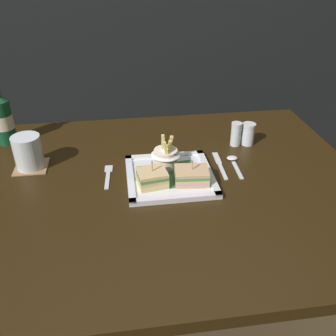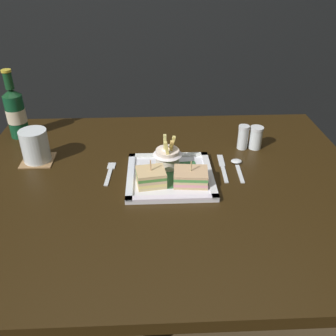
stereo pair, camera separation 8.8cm
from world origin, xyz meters
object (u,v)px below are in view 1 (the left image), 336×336
dining_table (166,216)px  square_plate (170,176)px  spoon (234,161)px  fries_cup (166,155)px  knife (220,164)px  pepper_shaker (248,135)px  fork (108,175)px  water_glass (29,154)px  sandwich_half_left (152,178)px  salt_shaker (236,135)px  sandwich_half_right (192,176)px  beer_bottle (2,118)px

dining_table → square_plate: 0.14m
spoon → fries_cup: bearing=-177.2°
knife → pepper_shaker: bearing=43.0°
fork → spoon: 0.40m
dining_table → water_glass: bearing=161.5°
sandwich_half_left → fries_cup: (0.05, 0.09, 0.02)m
water_glass → salt_shaker: water_glass is taller
fries_cup → pepper_shaker: size_ratio=1.40×
sandwich_half_right → spoon: size_ratio=0.77×
sandwich_half_left → sandwich_half_right: 0.11m
beer_bottle → water_glass: bearing=-59.5°
water_glass → dining_table: bearing=-18.5°
square_plate → knife: 0.18m
fork → pepper_shaker: size_ratio=1.67×
fries_cup → square_plate: bearing=-83.8°
sandwich_half_right → beer_bottle: 0.69m
sandwich_half_right → fork: 0.26m
water_glass → square_plate: bearing=-16.1°
dining_table → beer_bottle: bearing=148.0°
fork → knife: same height
fork → knife: (0.35, 0.02, 0.00)m
dining_table → fork: bearing=162.1°
fries_cup → salt_shaker: fries_cup is taller
fries_cup → fork: 0.19m
water_glass → knife: 0.60m
square_plate → knife: size_ratio=1.54×
sandwich_half_left → pepper_shaker: bearing=31.9°
square_plate → spoon: bearing=16.0°
fork → knife: 0.35m
dining_table → square_plate: square_plate is taller
square_plate → fries_cup: fries_cup is taller
salt_shaker → pepper_shaker: salt_shaker is taller
sandwich_half_right → spoon: bearing=33.5°
pepper_shaker → sandwich_half_right: bearing=-137.6°
dining_table → fork: size_ratio=9.17×
fries_cup → fork: (-0.18, -0.01, -0.05)m
sandwich_half_left → water_glass: (-0.37, 0.17, 0.02)m
square_plate → pepper_shaker: size_ratio=3.28×
sandwich_half_left → knife: bearing=23.8°
spoon → salt_shaker: size_ratio=1.59×
sandwich_half_right → fries_cup: size_ratio=0.94×
dining_table → water_glass: water_glass is taller
salt_shaker → sandwich_half_right: bearing=-131.9°
dining_table → knife: (0.18, 0.07, 0.13)m
dining_table → sandwich_half_right: sandwich_half_right is taller
square_plate → fork: 0.19m
square_plate → pepper_shaker: pepper_shaker is taller
square_plate → sandwich_half_left: 0.08m
square_plate → sandwich_half_right: bearing=-37.5°
spoon → dining_table: bearing=-161.4°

